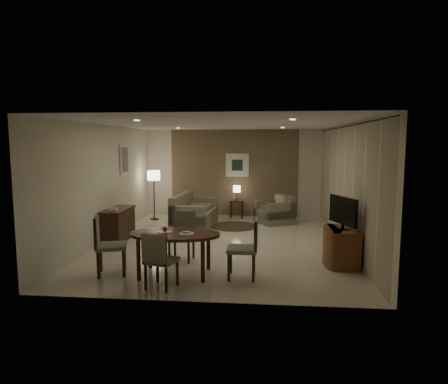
# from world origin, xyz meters

# --- Properties ---
(room_shell) EXTENTS (5.50, 7.00, 2.70)m
(room_shell) POSITION_xyz_m (0.00, 0.40, 1.35)
(room_shell) COLOR beige
(room_shell) RESTS_ON ground
(taupe_accent) EXTENTS (3.96, 0.03, 2.70)m
(taupe_accent) POSITION_xyz_m (0.00, 3.48, 1.35)
(taupe_accent) COLOR brown
(taupe_accent) RESTS_ON wall_back
(curtain_wall) EXTENTS (0.08, 6.70, 2.58)m
(curtain_wall) POSITION_xyz_m (2.68, 0.00, 1.32)
(curtain_wall) COLOR beige
(curtain_wall) RESTS_ON wall_right
(curtain_rod) EXTENTS (0.03, 6.80, 0.03)m
(curtain_rod) POSITION_xyz_m (2.68, 0.00, 2.64)
(curtain_rod) COLOR black
(curtain_rod) RESTS_ON wall_right
(art_back_frame) EXTENTS (0.72, 0.03, 0.72)m
(art_back_frame) POSITION_xyz_m (0.10, 3.46, 1.60)
(art_back_frame) COLOR silver
(art_back_frame) RESTS_ON wall_back
(art_back_canvas) EXTENTS (0.34, 0.01, 0.34)m
(art_back_canvas) POSITION_xyz_m (0.10, 3.44, 1.60)
(art_back_canvas) COLOR #1C3425
(art_back_canvas) RESTS_ON wall_back
(art_left_frame) EXTENTS (0.03, 0.60, 0.80)m
(art_left_frame) POSITION_xyz_m (-2.72, 1.20, 1.85)
(art_left_frame) COLOR silver
(art_left_frame) RESTS_ON wall_left
(art_left_canvas) EXTENTS (0.01, 0.46, 0.64)m
(art_left_canvas) POSITION_xyz_m (-2.71, 1.20, 1.85)
(art_left_canvas) COLOR gray
(art_left_canvas) RESTS_ON wall_left
(downlight_nl) EXTENTS (0.10, 0.10, 0.01)m
(downlight_nl) POSITION_xyz_m (-1.40, -1.80, 2.69)
(downlight_nl) COLOR white
(downlight_nl) RESTS_ON ceiling
(downlight_nr) EXTENTS (0.10, 0.10, 0.01)m
(downlight_nr) POSITION_xyz_m (1.40, -1.80, 2.69)
(downlight_nr) COLOR white
(downlight_nr) RESTS_ON ceiling
(downlight_fl) EXTENTS (0.10, 0.10, 0.01)m
(downlight_fl) POSITION_xyz_m (-1.40, 1.80, 2.69)
(downlight_fl) COLOR white
(downlight_fl) RESTS_ON ceiling
(downlight_fr) EXTENTS (0.10, 0.10, 0.01)m
(downlight_fr) POSITION_xyz_m (1.40, 1.80, 2.69)
(downlight_fr) COLOR white
(downlight_fr) RESTS_ON ceiling
(console_desk) EXTENTS (0.48, 1.20, 0.75)m
(console_desk) POSITION_xyz_m (-2.49, 0.00, 0.38)
(console_desk) COLOR #431D15
(console_desk) RESTS_ON floor
(telephone) EXTENTS (0.20, 0.14, 0.09)m
(telephone) POSITION_xyz_m (-2.49, -0.30, 0.80)
(telephone) COLOR white
(telephone) RESTS_ON console_desk
(tv_cabinet) EXTENTS (0.48, 0.90, 0.70)m
(tv_cabinet) POSITION_xyz_m (2.40, -1.50, 0.35)
(tv_cabinet) COLOR brown
(tv_cabinet) RESTS_ON floor
(flat_tv) EXTENTS (0.36, 0.85, 0.60)m
(flat_tv) POSITION_xyz_m (2.38, -1.50, 1.02)
(flat_tv) COLOR black
(flat_tv) RESTS_ON tv_cabinet
(dining_table) EXTENTS (1.57, 0.98, 0.74)m
(dining_table) POSITION_xyz_m (-0.61, -2.34, 0.37)
(dining_table) COLOR #431D15
(dining_table) RESTS_ON floor
(chair_near) EXTENTS (0.54, 0.54, 0.91)m
(chair_near) POSITION_xyz_m (-0.68, -2.99, 0.45)
(chair_near) COLOR gray
(chair_near) RESTS_ON floor
(chair_far) EXTENTS (0.49, 0.49, 0.95)m
(chair_far) POSITION_xyz_m (-0.67, -1.49, 0.48)
(chair_far) COLOR gray
(chair_far) RESTS_ON floor
(chair_left) EXTENTS (0.63, 0.63, 1.03)m
(chair_left) POSITION_xyz_m (-1.71, -2.42, 0.52)
(chair_left) COLOR gray
(chair_left) RESTS_ON floor
(chair_right) EXTENTS (0.50, 0.50, 1.02)m
(chair_right) POSITION_xyz_m (0.55, -2.38, 0.51)
(chair_right) COLOR gray
(chair_right) RESTS_ON floor
(plate_a) EXTENTS (0.26, 0.26, 0.02)m
(plate_a) POSITION_xyz_m (-0.79, -2.29, 0.74)
(plate_a) COLOR white
(plate_a) RESTS_ON dining_table
(plate_b) EXTENTS (0.26, 0.26, 0.02)m
(plate_b) POSITION_xyz_m (-0.39, -2.39, 0.74)
(plate_b) COLOR white
(plate_b) RESTS_ON dining_table
(fruit_apple) EXTENTS (0.09, 0.09, 0.09)m
(fruit_apple) POSITION_xyz_m (-0.79, -2.29, 0.80)
(fruit_apple) COLOR #BC1534
(fruit_apple) RESTS_ON plate_a
(napkin) EXTENTS (0.12, 0.08, 0.03)m
(napkin) POSITION_xyz_m (-0.39, -2.39, 0.77)
(napkin) COLOR white
(napkin) RESTS_ON plate_b
(round_rug) EXTENTS (1.35, 1.35, 0.01)m
(round_rug) POSITION_xyz_m (0.11, 1.81, 0.01)
(round_rug) COLOR #3D3422
(round_rug) RESTS_ON floor
(sofa) EXTENTS (1.96, 1.08, 0.90)m
(sofa) POSITION_xyz_m (-0.94, 1.70, 0.45)
(sofa) COLOR gray
(sofa) RESTS_ON floor
(armchair) EXTENTS (1.20, 1.22, 0.81)m
(armchair) POSITION_xyz_m (1.23, 2.38, 0.41)
(armchair) COLOR gray
(armchair) RESTS_ON floor
(side_table) EXTENTS (0.43, 0.43, 0.54)m
(side_table) POSITION_xyz_m (0.11, 3.11, 0.27)
(side_table) COLOR #311C10
(side_table) RESTS_ON floor
(table_lamp) EXTENTS (0.22, 0.22, 0.50)m
(table_lamp) POSITION_xyz_m (0.11, 3.11, 0.79)
(table_lamp) COLOR #FFEAC1
(table_lamp) RESTS_ON side_table
(floor_lamp) EXTENTS (0.37, 0.37, 1.47)m
(floor_lamp) POSITION_xyz_m (-2.33, 2.60, 0.74)
(floor_lamp) COLOR #FFE5B7
(floor_lamp) RESTS_ON floor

